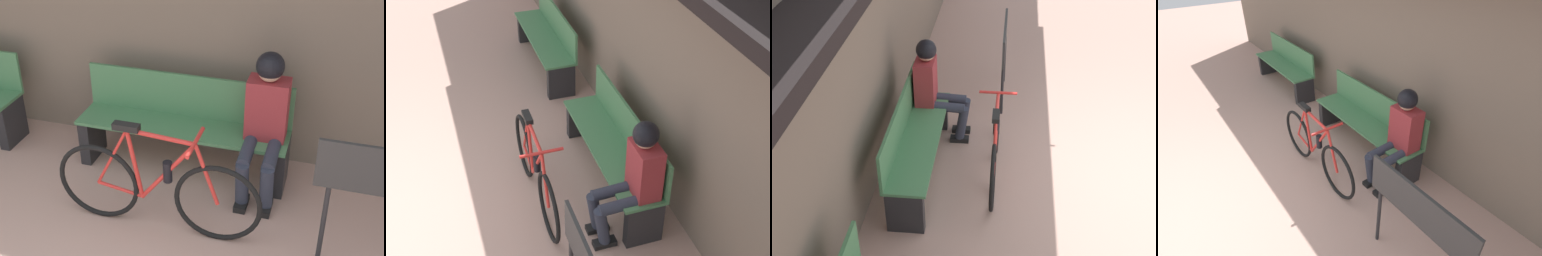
# 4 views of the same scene
# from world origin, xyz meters

# --- Properties ---
(ground_plane) EXTENTS (24.00, 24.00, 0.00)m
(ground_plane) POSITION_xyz_m (0.00, 0.00, 0.00)
(ground_plane) COLOR tan
(storefront_wall) EXTENTS (12.00, 0.56, 3.20)m
(storefront_wall) POSITION_xyz_m (0.00, 2.85, 1.66)
(storefront_wall) COLOR #756656
(storefront_wall) RESTS_ON ground_plane
(park_bench_near) EXTENTS (1.87, 0.42, 0.87)m
(park_bench_near) POSITION_xyz_m (0.00, 2.42, 0.42)
(park_bench_near) COLOR #477F51
(park_bench_near) RESTS_ON ground_plane
(bicycle) EXTENTS (1.64, 0.40, 0.91)m
(bicycle) POSITION_xyz_m (0.05, 1.56, 0.38)
(bicycle) COLOR black
(bicycle) RESTS_ON ground_plane
(person_seated) EXTENTS (0.34, 0.62, 1.24)m
(person_seated) POSITION_xyz_m (0.73, 2.30, 0.72)
(person_seated) COLOR #2D3342
(person_seated) RESTS_ON ground_plane
(signboard) EXTENTS (1.08, 0.04, 1.04)m
(signboard) POSITION_xyz_m (1.73, 1.54, 0.79)
(signboard) COLOR #232326
(signboard) RESTS_ON ground_plane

